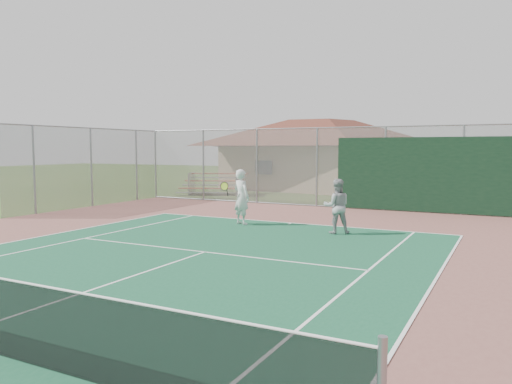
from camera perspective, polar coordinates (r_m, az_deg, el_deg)
back_fence at (r=21.41m, az=14.77°, el=2.35°), size 20.08×0.11×3.53m
side_fence_left at (r=23.46m, az=-18.30°, el=2.68°), size 0.08×9.00×3.50m
clubhouse at (r=32.19m, az=7.49°, el=5.07°), size 13.16×9.75×5.23m
bleachers at (r=28.22m, az=-4.85°, el=1.01°), size 3.97×3.12×1.21m
player_white_front at (r=16.89m, az=-1.70°, el=-0.62°), size 1.06×0.67×1.87m
player_grey_back at (r=15.29m, az=9.21°, el=-1.69°), size 1.00×0.91×1.66m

